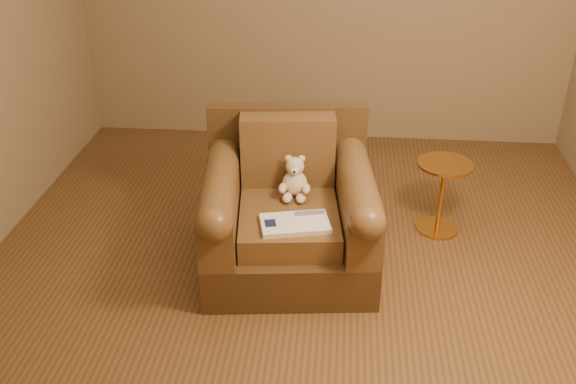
{
  "coord_description": "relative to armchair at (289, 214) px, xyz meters",
  "views": [
    {
      "loc": [
        0.16,
        -3.19,
        2.29
      ],
      "look_at": [
        -0.12,
        -0.03,
        0.54
      ],
      "focal_mm": 40.0,
      "sensor_mm": 36.0,
      "label": 1
    }
  ],
  "objects": [
    {
      "name": "side_table",
      "position": [
        0.96,
        0.45,
        -0.07
      ],
      "size": [
        0.35,
        0.35,
        0.49
      ],
      "color": "gold",
      "rests_on": "floor"
    },
    {
      "name": "armchair",
      "position": [
        0.0,
        0.0,
        0.0
      ],
      "size": [
        1.07,
        1.03,
        0.88
      ],
      "rotation": [
        0.0,
        0.0,
        0.11
      ],
      "color": "#432E16",
      "rests_on": "floor"
    },
    {
      "name": "floor",
      "position": [
        0.12,
        -0.06,
        -0.34
      ],
      "size": [
        4.0,
        4.0,
        0.0
      ],
      "primitive_type": "plane",
      "color": "brown",
      "rests_on": "ground"
    },
    {
      "name": "guidebook",
      "position": [
        0.06,
        -0.26,
        0.09
      ],
      "size": [
        0.42,
        0.3,
        0.03
      ],
      "rotation": [
        0.0,
        0.0,
        0.22
      ],
      "color": "beige",
      "rests_on": "armchair"
    },
    {
      "name": "teddy_bear",
      "position": [
        0.03,
        0.08,
        0.18
      ],
      "size": [
        0.19,
        0.21,
        0.26
      ],
      "rotation": [
        0.0,
        0.0,
        0.04
      ],
      "color": "beige",
      "rests_on": "armchair"
    }
  ]
}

